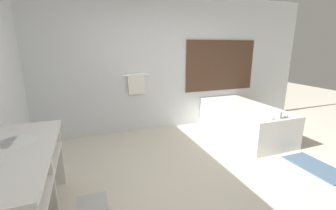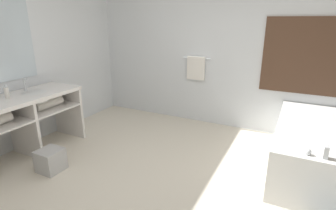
{
  "view_description": "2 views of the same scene",
  "coord_description": "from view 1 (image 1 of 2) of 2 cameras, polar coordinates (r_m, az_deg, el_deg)",
  "views": [
    {
      "loc": [
        -1.23,
        -2.14,
        1.7
      ],
      "look_at": [
        -0.12,
        0.85,
        0.86
      ],
      "focal_mm": 24.0,
      "sensor_mm": 36.0,
      "label": 1
    },
    {
      "loc": [
        1.29,
        -2.1,
        1.78
      ],
      "look_at": [
        -0.13,
        0.74,
        0.75
      ],
      "focal_mm": 28.0,
      "sensor_mm": 36.0,
      "label": 2
    }
  ],
  "objects": [
    {
      "name": "bath_mat",
      "position": [
        3.99,
        33.44,
        -12.99
      ],
      "size": [
        0.45,
        0.81,
        0.02
      ],
      "color": "slate",
      "rests_on": "ground_plane"
    },
    {
      "name": "vanity_counter",
      "position": [
        2.43,
        -34.05,
        -14.53
      ],
      "size": [
        0.64,
        1.57,
        0.84
      ],
      "color": "white",
      "rests_on": "ground_plane"
    },
    {
      "name": "ground_plane",
      "position": [
        3.0,
        8.35,
        -19.95
      ],
      "size": [
        16.0,
        16.0,
        0.0
      ],
      "primitive_type": "plane",
      "color": "beige",
      "rests_on": "ground"
    },
    {
      "name": "wall_back_with_blinds",
      "position": [
        4.57,
        -3.96,
        10.26
      ],
      "size": [
        7.4,
        0.13,
        2.7
      ],
      "color": "silver",
      "rests_on": "ground_plane"
    },
    {
      "name": "bathtub",
      "position": [
        4.66,
        18.7,
        -3.33
      ],
      "size": [
        0.94,
        1.85,
        0.7
      ],
      "color": "white",
      "rests_on": "ground_plane"
    }
  ]
}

